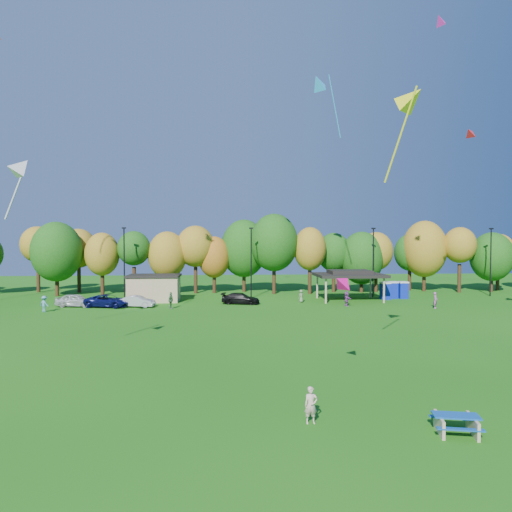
{
  "coord_description": "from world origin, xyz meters",
  "views": [
    {
      "loc": [
        -1.53,
        -18.25,
        7.48
      ],
      "look_at": [
        0.2,
        6.0,
        6.63
      ],
      "focal_mm": 32.0,
      "sensor_mm": 36.0,
      "label": 1
    }
  ],
  "objects": [
    {
      "name": "ground",
      "position": [
        0.0,
        0.0,
        0.0
      ],
      "size": [
        160.0,
        160.0,
        0.0
      ],
      "primitive_type": "plane",
      "color": "#19600F",
      "rests_on": "ground"
    },
    {
      "name": "tree_line",
      "position": [
        -1.03,
        45.51,
        5.91
      ],
      "size": [
        93.57,
        10.55,
        11.15
      ],
      "color": "black",
      "rests_on": "ground"
    },
    {
      "name": "lamp_posts",
      "position": [
        2.0,
        40.0,
        4.9
      ],
      "size": [
        64.5,
        0.25,
        9.09
      ],
      "color": "black",
      "rests_on": "ground"
    },
    {
      "name": "utility_building",
      "position": [
        -10.0,
        38.0,
        1.64
      ],
      "size": [
        6.3,
        4.3,
        3.25
      ],
      "color": "tan",
      "rests_on": "ground"
    },
    {
      "name": "pavilion",
      "position": [
        14.0,
        37.0,
        3.23
      ],
      "size": [
        8.2,
        6.2,
        3.77
      ],
      "color": "tan",
      "rests_on": "ground"
    },
    {
      "name": "porta_potties",
      "position": [
        20.09,
        38.21,
        1.1
      ],
      "size": [
        3.75,
        2.06,
        2.18
      ],
      "color": "#0D22AE",
      "rests_on": "ground"
    },
    {
      "name": "picnic_table",
      "position": [
        7.39,
        -1.52,
        0.43
      ],
      "size": [
        1.97,
        1.75,
        0.74
      ],
      "rotation": [
        0.0,
        0.0,
        -0.21
      ],
      "color": "tan",
      "rests_on": "ground"
    },
    {
      "name": "kite_flyer",
      "position": [
        2.01,
        -0.13,
        0.75
      ],
      "size": [
        0.56,
        0.38,
        1.51
      ],
      "primitive_type": "imported",
      "rotation": [
        0.0,
        0.0,
        0.05
      ],
      "color": "beige",
      "rests_on": "ground"
    },
    {
      "name": "car_a",
      "position": [
        -18.08,
        33.88,
        0.73
      ],
      "size": [
        4.51,
        2.33,
        1.47
      ],
      "primitive_type": "imported",
      "rotation": [
        0.0,
        0.0,
        1.43
      ],
      "color": "silver",
      "rests_on": "ground"
    },
    {
      "name": "car_b",
      "position": [
        -11.14,
        33.15,
        0.64
      ],
      "size": [
        4.06,
        1.97,
        1.28
      ],
      "primitive_type": "imported",
      "rotation": [
        0.0,
        0.0,
        1.41
      ],
      "color": "#B0AFB5",
      "rests_on": "ground"
    },
    {
      "name": "car_c",
      "position": [
        -14.43,
        33.38,
        0.7
      ],
      "size": [
        5.44,
        3.45,
        1.4
      ],
      "primitive_type": "imported",
      "rotation": [
        0.0,
        0.0,
        1.33
      ],
      "color": "#0C104A",
      "rests_on": "ground"
    },
    {
      "name": "car_d",
      "position": [
        0.45,
        34.84,
        0.65
      ],
      "size": [
        4.75,
        2.8,
        1.29
      ],
      "primitive_type": "imported",
      "rotation": [
        0.0,
        0.0,
        1.33
      ],
      "color": "black",
      "rests_on": "ground"
    },
    {
      "name": "far_person_0",
      "position": [
        12.38,
        32.28,
        0.83
      ],
      "size": [
        0.73,
        1.6,
        1.67
      ],
      "primitive_type": "imported",
      "rotation": [
        0.0,
        0.0,
        1.73
      ],
      "color": "purple",
      "rests_on": "ground"
    },
    {
      "name": "far_person_1",
      "position": [
        21.61,
        29.9,
        0.89
      ],
      "size": [
        0.73,
        0.77,
        1.78
      ],
      "primitive_type": "imported",
      "rotation": [
        0.0,
        0.0,
        0.94
      ],
      "color": "#B1539E",
      "rests_on": "ground"
    },
    {
      "name": "far_person_2",
      "position": [
        7.74,
        35.61,
        0.76
      ],
      "size": [
        0.88,
        0.87,
        1.53
      ],
      "primitive_type": "imported",
      "rotation": [
        0.0,
        0.0,
        3.91
      ],
      "color": "#6B8058",
      "rests_on": "ground"
    },
    {
      "name": "far_person_3",
      "position": [
        -20.13,
        30.32,
        0.85
      ],
      "size": [
        1.26,
        1.09,
        1.69
      ],
      "primitive_type": "imported",
      "rotation": [
        0.0,
        0.0,
        2.62
      ],
      "color": "teal",
      "rests_on": "ground"
    },
    {
      "name": "far_person_4",
      "position": [
        -7.26,
        31.52,
        0.91
      ],
      "size": [
        0.76,
        1.16,
        1.83
      ],
      "primitive_type": "imported",
      "rotation": [
        0.0,
        0.0,
        1.25
      ],
      "color": "#598954",
      "rests_on": "ground"
    },
    {
      "name": "kite_1",
      "position": [
        8.62,
        6.03,
        15.1
      ],
      "size": [
        2.9,
        3.06,
        5.64
      ],
      "color": "yellow"
    },
    {
      "name": "kite_2",
      "position": [
        4.4,
        4.45,
        5.34
      ],
      "size": [
        1.5,
        1.45,
        1.21
      ],
      "color": "#F10D82"
    },
    {
      "name": "kite_5",
      "position": [
        -12.16,
        6.76,
        11.3
      ],
      "size": [
        1.99,
        1.94,
        3.5
      ],
      "color": "#BDBDBD"
    },
    {
      "name": "kite_6",
      "position": [
        23.45,
        26.73,
        18.41
      ],
      "size": [
        1.81,
        1.77,
        1.47
      ],
      "color": "red"
    },
    {
      "name": "kite_8",
      "position": [
        17.18,
        20.5,
        26.48
      ],
      "size": [
        1.7,
        1.56,
        1.37
      ],
      "color": "#D7239D"
    },
    {
      "name": "kite_12",
      "position": [
        7.92,
        26.79,
        23.03
      ],
      "size": [
        3.54,
        3.35,
        6.65
      ],
      "color": "#269FF5"
    }
  ]
}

